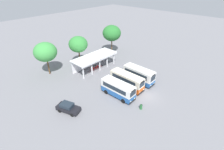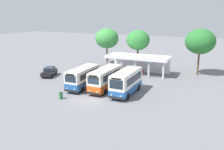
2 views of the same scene
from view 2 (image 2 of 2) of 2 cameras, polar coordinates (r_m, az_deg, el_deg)
name	(u,v)px [view 2 (image 2 of 2)]	position (r m, az deg, el deg)	size (l,w,h in m)	color
ground_plane	(91,100)	(31.92, -4.88, -5.91)	(180.00, 180.00, 0.00)	slate
city_bus_nearest_orange	(83,77)	(36.68, -6.88, -0.42)	(2.37, 7.11, 3.09)	black
city_bus_second_in_row	(105,78)	(35.54, -1.55, -0.73)	(2.30, 7.57, 3.18)	black
city_bus_middle_cream	(126,81)	(33.72, 3.41, -1.50)	(2.43, 7.22, 3.30)	black
parked_car_flank	(49,72)	(44.76, -14.59, 0.78)	(2.99, 4.45, 1.62)	black
terminal_canopy	(139,60)	(45.42, 6.35, 3.55)	(11.63, 4.52, 3.40)	silver
waiting_chair_end_by_column	(127,71)	(45.40, 3.65, 1.03)	(0.44, 0.44, 0.86)	slate
waiting_chair_second_from_end	(131,71)	(45.18, 4.52, 0.94)	(0.44, 0.44, 0.86)	slate
waiting_chair_middle_seat	(135,71)	(44.89, 5.36, 0.84)	(0.44, 0.44, 0.86)	slate
waiting_chair_fourth_seat	(138,72)	(44.75, 6.28, 0.77)	(0.44, 0.44, 0.86)	slate
waiting_chair_fifth_seat	(142,72)	(44.50, 7.14, 0.66)	(0.44, 0.44, 0.86)	slate
roadside_tree_behind_canopy	(138,40)	(48.90, 6.18, 8.19)	(4.67, 4.67, 7.77)	brown
roadside_tree_east_of_canopy	(200,41)	(46.10, 20.12, 7.44)	(5.31, 5.31, 8.39)	brown
roadside_tree_west_of_canopy	(107,38)	(53.51, -1.21, 8.64)	(5.13, 5.13, 7.79)	brown
litter_bin_apron	(61,96)	(32.78, -11.96, -4.78)	(0.49, 0.49, 0.90)	#266633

